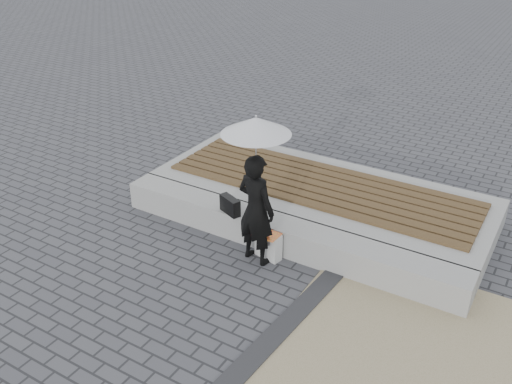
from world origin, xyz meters
The scene contains 10 objects.
ground centered at (0.00, 0.00, 0.00)m, with size 80.00×80.00×0.00m, color #444549.
edging_band centered at (0.75, -0.50, 0.02)m, with size 0.25×5.20×0.04m, color #29292C.
seating_ledge centered at (0.00, 1.60, 0.20)m, with size 5.00×0.45×0.40m, color gray.
timber_platform centered at (0.00, 2.80, 0.20)m, with size 5.00×2.00×0.40m, color gray.
timber_decking centered at (0.00, 2.80, 0.42)m, with size 4.60×1.40×0.04m, color brown, non-canonical shape.
woman centered at (-0.15, 1.17, 0.75)m, with size 0.55×0.36×1.50m, color black.
parasol centered at (-0.15, 1.17, 1.87)m, with size 0.84×0.84×1.08m.
handbag centered at (-0.72, 1.44, 0.52)m, with size 0.34×0.12×0.24m, color black.
canvas_tote centered at (-0.03, 1.30, 0.19)m, with size 0.36×0.15×0.38m, color silver.
magazine centered at (-0.03, 1.25, 0.38)m, with size 0.33×0.24×0.01m, color red.
Camera 1 is at (2.99, -4.04, 4.24)m, focal length 39.22 mm.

